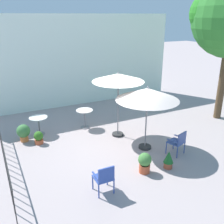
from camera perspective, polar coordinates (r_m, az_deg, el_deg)
The scene contains 13 objects.
ground_plane at distance 9.56m, azimuth 1.49°, elevation -6.62°, with size 60.00×60.00×0.00m, color #A69595.
villa_facade at distance 13.20m, azimuth -8.61°, elevation 11.04°, with size 10.85×0.30×4.46m, color white.
terrace_railing at distance 8.35m, azimuth -23.03°, elevation -7.43°, with size 0.03×5.36×1.01m.
patio_umbrella_0 at distance 8.47m, azimuth 7.85°, elevation 3.83°, with size 2.10×2.10×2.23m.
patio_umbrella_1 at distance 9.31m, azimuth 1.39°, elevation 7.42°, with size 1.91×1.91×2.49m.
cafe_table_0 at distance 10.35m, azimuth -15.91°, elevation -2.24°, with size 0.70×0.70×0.71m.
cafe_table_1 at distance 10.58m, azimuth -6.09°, elevation -0.78°, with size 0.68×0.68×0.78m.
patio_chair_0 at distance 6.81m, azimuth -1.72°, elevation -14.20°, with size 0.47×0.44×0.84m.
patio_chair_1 at distance 8.82m, azimuth 14.42°, elevation -6.26°, with size 0.60×0.59×0.83m.
potted_plant_0 at distance 9.70m, azimuth -15.93°, elevation -5.46°, with size 0.33×0.33×0.47m.
potted_plant_2 at distance 8.09m, azimuth 12.40°, elevation -10.16°, with size 0.30×0.30×0.57m.
potted_plant_3 at distance 7.75m, azimuth 7.26°, elevation -10.96°, with size 0.40×0.40×0.63m.
potted_plant_4 at distance 10.00m, azimuth -19.00°, elevation -4.21°, with size 0.49×0.49×0.65m.
Camera 1 is at (-4.02, -7.49, 4.38)m, focal length 41.32 mm.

